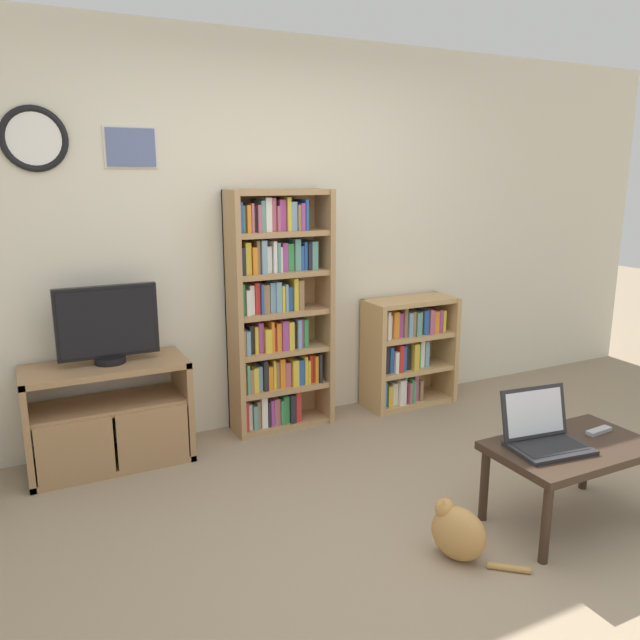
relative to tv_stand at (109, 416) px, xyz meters
name	(u,v)px	position (x,y,z in m)	size (l,w,h in m)	color
ground_plane	(419,563)	(1.08, -1.65, -0.32)	(18.00, 18.00, 0.00)	gray
wall_back	(257,237)	(1.07, 0.27, 0.99)	(7.16, 0.09, 2.60)	beige
tv_stand	(109,416)	(0.00, 0.00, 0.00)	(0.93, 0.41, 0.63)	#9E754C
television	(108,325)	(0.04, 0.03, 0.54)	(0.58, 0.18, 0.46)	black
bookshelf_tall	(276,314)	(1.13, 0.11, 0.49)	(0.69, 0.26, 1.62)	tan
bookshelf_short	(404,351)	(2.16, 0.09, 0.10)	(0.69, 0.31, 0.81)	tan
coffee_table	(571,454)	(1.95, -1.69, 0.05)	(0.81, 0.49, 0.42)	#332319
laptop	(543,433)	(1.80, -1.63, 0.17)	(0.40, 0.34, 0.27)	#232326
remote_near_laptop	(599,431)	(2.18, -1.65, 0.11)	(0.16, 0.06, 0.02)	#99999E
cat	(457,532)	(1.25, -1.69, -0.18)	(0.36, 0.40, 0.29)	#B78447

